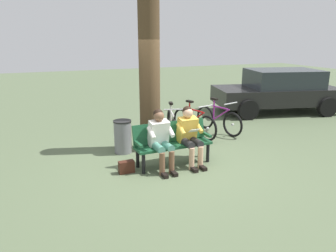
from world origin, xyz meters
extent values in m
plane|color=#566647|center=(0.00, 0.00, 0.00)|extent=(40.00, 40.00, 0.00)
cube|color=#194C2D|center=(0.08, 0.03, 0.42)|extent=(1.62, 0.51, 0.05)
cube|color=#194C2D|center=(0.09, -0.16, 0.66)|extent=(1.60, 0.21, 0.42)
cube|color=#194C2D|center=(-0.68, -0.01, 0.56)|extent=(0.08, 0.40, 0.05)
cube|color=#194C2D|center=(0.84, 0.06, 0.56)|extent=(0.08, 0.40, 0.05)
cylinder|color=black|center=(-0.65, 0.17, 0.20)|extent=(0.07, 0.07, 0.40)
cylinder|color=black|center=(0.79, 0.23, 0.20)|extent=(0.07, 0.07, 0.40)
cylinder|color=black|center=(-0.63, -0.17, 0.20)|extent=(0.07, 0.07, 0.40)
cylinder|color=black|center=(0.81, -0.11, 0.20)|extent=(0.07, 0.07, 0.40)
cube|color=gold|center=(-0.24, -0.01, 0.71)|extent=(0.39, 0.32, 0.55)
sphere|color=#D8A884|center=(-0.24, 0.01, 1.06)|extent=(0.21, 0.21, 0.21)
sphere|color=black|center=(-0.24, -0.02, 1.10)|extent=(0.20, 0.20, 0.20)
cylinder|color=#262628|center=(-0.34, 0.19, 0.49)|extent=(0.17, 0.41, 0.15)
cylinder|color=#D8A884|center=(-0.35, 0.39, 0.23)|extent=(0.11, 0.11, 0.45)
cube|color=black|center=(-0.36, 0.49, 0.04)|extent=(0.10, 0.22, 0.07)
cylinder|color=gold|center=(-0.44, 0.10, 0.77)|extent=(0.10, 0.31, 0.23)
cylinder|color=#262628|center=(-0.15, 0.20, 0.49)|extent=(0.17, 0.41, 0.15)
cylinder|color=#D8A884|center=(-0.15, 0.40, 0.23)|extent=(0.11, 0.11, 0.45)
cube|color=black|center=(-0.16, 0.50, 0.04)|extent=(0.10, 0.22, 0.07)
cylinder|color=gold|center=(-0.04, 0.12, 0.77)|extent=(0.10, 0.31, 0.23)
cube|color=silver|center=(-0.25, 0.29, 0.77)|extent=(0.21, 0.13, 0.09)
cube|color=white|center=(0.40, 0.02, 0.71)|extent=(0.39, 0.32, 0.55)
sphere|color=brown|center=(0.40, 0.04, 1.06)|extent=(0.21, 0.21, 0.21)
sphere|color=black|center=(0.40, 0.01, 1.10)|extent=(0.20, 0.20, 0.20)
cylinder|color=#4C8C7A|center=(0.29, 0.22, 0.49)|extent=(0.17, 0.41, 0.15)
cylinder|color=brown|center=(0.29, 0.42, 0.23)|extent=(0.11, 0.11, 0.45)
cube|color=black|center=(0.28, 0.52, 0.04)|extent=(0.10, 0.22, 0.07)
cylinder|color=white|center=(0.20, 0.13, 0.77)|extent=(0.10, 0.31, 0.23)
cylinder|color=#4C8C7A|center=(0.49, 0.23, 0.49)|extent=(0.17, 0.41, 0.15)
cylinder|color=brown|center=(0.49, 0.43, 0.23)|extent=(0.11, 0.11, 0.45)
cube|color=black|center=(0.48, 0.53, 0.04)|extent=(0.10, 0.22, 0.07)
cylinder|color=white|center=(0.60, 0.15, 0.77)|extent=(0.10, 0.31, 0.23)
cube|color=#3F1E14|center=(1.09, 0.07, 0.12)|extent=(0.31, 0.15, 0.24)
cylinder|color=#4C3823|center=(0.20, -1.07, 1.76)|extent=(0.47, 0.47, 3.52)
cylinder|color=slate|center=(0.87, -1.06, 0.36)|extent=(0.39, 0.39, 0.72)
cylinder|color=black|center=(0.87, -1.06, 0.74)|extent=(0.41, 0.41, 0.03)
torus|color=black|center=(-2.10, -1.14, 0.33)|extent=(0.24, 0.65, 0.66)
cylinder|color=silver|center=(-2.10, -1.14, 0.33)|extent=(0.06, 0.07, 0.06)
torus|color=black|center=(-1.82, -2.13, 0.33)|extent=(0.24, 0.65, 0.66)
cylinder|color=silver|center=(-1.82, -2.13, 0.33)|extent=(0.06, 0.07, 0.06)
cylinder|color=#8C268C|center=(-1.96, -1.64, 0.71)|extent=(0.21, 0.62, 0.04)
cylinder|color=#8C268C|center=(-1.98, -1.56, 0.51)|extent=(0.20, 0.58, 0.43)
cylinder|color=#8C268C|center=(-1.91, -1.81, 0.63)|extent=(0.04, 0.04, 0.55)
cube|color=black|center=(-1.91, -1.81, 0.91)|extent=(0.15, 0.24, 0.05)
cylinder|color=#B2B2B7|center=(-2.07, -1.24, 0.88)|extent=(0.47, 0.16, 0.03)
torus|color=black|center=(-1.32, -1.08, 0.33)|extent=(0.23, 0.65, 0.66)
cylinder|color=silver|center=(-1.32, -1.08, 0.33)|extent=(0.06, 0.07, 0.06)
torus|color=black|center=(-1.05, -2.06, 0.33)|extent=(0.23, 0.65, 0.66)
cylinder|color=silver|center=(-1.05, -2.06, 0.33)|extent=(0.06, 0.07, 0.06)
cylinder|color=#B71414|center=(-1.18, -1.57, 0.71)|extent=(0.21, 0.62, 0.04)
cylinder|color=#B71414|center=(-1.20, -1.50, 0.51)|extent=(0.20, 0.59, 0.43)
cylinder|color=#B71414|center=(-1.13, -1.75, 0.63)|extent=(0.04, 0.04, 0.55)
cube|color=black|center=(-1.13, -1.75, 0.91)|extent=(0.15, 0.24, 0.05)
cylinder|color=#B2B2B7|center=(-1.29, -1.18, 0.88)|extent=(0.47, 0.16, 0.03)
torus|color=black|center=(-0.39, -1.04, 0.33)|extent=(0.24, 0.65, 0.66)
cylinder|color=silver|center=(-0.39, -1.04, 0.33)|extent=(0.06, 0.07, 0.06)
torus|color=black|center=(-0.67, -2.03, 0.33)|extent=(0.24, 0.65, 0.66)
cylinder|color=silver|center=(-0.67, -2.03, 0.33)|extent=(0.06, 0.07, 0.06)
cylinder|color=silver|center=(-0.53, -1.53, 0.71)|extent=(0.21, 0.62, 0.04)
cylinder|color=silver|center=(-0.51, -1.46, 0.51)|extent=(0.20, 0.58, 0.43)
cylinder|color=silver|center=(-0.58, -1.71, 0.63)|extent=(0.04, 0.04, 0.55)
cube|color=black|center=(-0.58, -1.71, 0.91)|extent=(0.15, 0.24, 0.05)
cylinder|color=#B2B2B7|center=(-0.42, -1.14, 0.88)|extent=(0.47, 0.16, 0.03)
cube|color=black|center=(-5.10, -3.05, 0.59)|extent=(4.50, 2.73, 0.55)
cube|color=#262D33|center=(-5.29, -3.01, 1.17)|extent=(2.63, 2.15, 0.60)
cylinder|color=black|center=(-3.56, -2.50, 0.32)|extent=(0.67, 0.36, 0.64)
cylinder|color=black|center=(-3.98, -4.25, 0.32)|extent=(0.67, 0.36, 0.64)
cylinder|color=black|center=(-6.21, -1.86, 0.32)|extent=(0.67, 0.36, 0.64)
cylinder|color=black|center=(-6.63, -3.61, 0.32)|extent=(0.67, 0.36, 0.64)
camera|label=1|loc=(2.51, 5.73, 2.57)|focal=34.29mm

